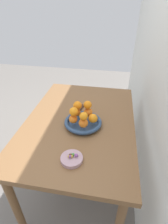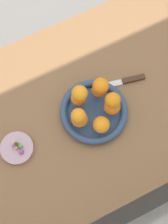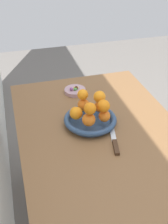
# 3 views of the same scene
# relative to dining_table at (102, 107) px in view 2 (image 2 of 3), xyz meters

# --- Properties ---
(ground_plane) EXTENTS (6.00, 6.00, 0.00)m
(ground_plane) POSITION_rel_dining_table_xyz_m (0.00, 0.00, -0.65)
(ground_plane) COLOR slate
(dining_table) EXTENTS (1.10, 0.76, 0.74)m
(dining_table) POSITION_rel_dining_table_xyz_m (0.00, 0.00, 0.00)
(dining_table) COLOR brown
(dining_table) RESTS_ON ground_plane
(fruit_bowl) EXTENTS (0.25, 0.25, 0.04)m
(fruit_bowl) POSITION_rel_dining_table_xyz_m (0.06, 0.03, 0.11)
(fruit_bowl) COLOR navy
(fruit_bowl) RESTS_ON dining_table
(candy_dish) EXTENTS (0.12, 0.12, 0.02)m
(candy_dish) POSITION_rel_dining_table_xyz_m (0.37, 0.03, 0.10)
(candy_dish) COLOR #B28C99
(candy_dish) RESTS_ON dining_table
(orange_0) EXTENTS (0.05, 0.05, 0.05)m
(orange_0) POSITION_rel_dining_table_xyz_m (0.01, -0.02, 0.16)
(orange_0) COLOR orange
(orange_0) RESTS_ON fruit_bowl
(orange_1) EXTENTS (0.06, 0.06, 0.06)m
(orange_1) POSITION_rel_dining_table_xyz_m (0.09, -0.03, 0.16)
(orange_1) COLOR orange
(orange_1) RESTS_ON fruit_bowl
(orange_2) EXTENTS (0.06, 0.06, 0.06)m
(orange_2) POSITION_rel_dining_table_xyz_m (0.13, 0.05, 0.16)
(orange_2) COLOR orange
(orange_2) RESTS_ON fruit_bowl
(orange_3) EXTENTS (0.06, 0.06, 0.06)m
(orange_3) POSITION_rel_dining_table_xyz_m (0.07, 0.10, 0.16)
(orange_3) COLOR orange
(orange_3) RESTS_ON fruit_bowl
(orange_4) EXTENTS (0.06, 0.06, 0.06)m
(orange_4) POSITION_rel_dining_table_xyz_m (0.00, 0.06, 0.16)
(orange_4) COLOR orange
(orange_4) RESTS_ON fruit_bowl
(orange_5) EXTENTS (0.06, 0.06, 0.06)m
(orange_5) POSITION_rel_dining_table_xyz_m (0.09, -0.02, 0.21)
(orange_5) COLOR orange
(orange_5) RESTS_ON orange_1
(orange_6) EXTENTS (0.05, 0.05, 0.05)m
(orange_6) POSITION_rel_dining_table_xyz_m (0.13, 0.05, 0.21)
(orange_6) COLOR orange
(orange_6) RESTS_ON orange_2
(orange_7) EXTENTS (0.06, 0.06, 0.06)m
(orange_7) POSITION_rel_dining_table_xyz_m (-0.00, 0.05, 0.22)
(orange_7) COLOR orange
(orange_7) RESTS_ON orange_4
(orange_8) EXTENTS (0.06, 0.06, 0.06)m
(orange_8) POSITION_rel_dining_table_xyz_m (0.01, -0.01, 0.21)
(orange_8) COLOR orange
(orange_8) RESTS_ON orange_0
(candy_ball_0) EXTENTS (0.02, 0.02, 0.02)m
(candy_ball_0) POSITION_rel_dining_table_xyz_m (0.37, 0.03, 0.12)
(candy_ball_0) COLOR gold
(candy_ball_0) RESTS_ON candy_dish
(candy_ball_1) EXTENTS (0.01, 0.01, 0.01)m
(candy_ball_1) POSITION_rel_dining_table_xyz_m (0.37, 0.01, 0.12)
(candy_ball_1) COLOR gold
(candy_ball_1) RESTS_ON candy_dish
(candy_ball_2) EXTENTS (0.02, 0.02, 0.02)m
(candy_ball_2) POSITION_rel_dining_table_xyz_m (0.36, 0.03, 0.12)
(candy_ball_2) COLOR #4C9947
(candy_ball_2) RESTS_ON candy_dish
(candy_ball_3) EXTENTS (0.02, 0.02, 0.02)m
(candy_ball_3) POSITION_rel_dining_table_xyz_m (0.37, 0.02, 0.12)
(candy_ball_3) COLOR #472819
(candy_ball_3) RESTS_ON candy_dish
(candy_ball_4) EXTENTS (0.02, 0.02, 0.02)m
(candy_ball_4) POSITION_rel_dining_table_xyz_m (0.37, 0.02, 0.12)
(candy_ball_4) COLOR #8C4C99
(candy_ball_4) RESTS_ON candy_dish
(candy_ball_5) EXTENTS (0.02, 0.02, 0.02)m
(candy_ball_5) POSITION_rel_dining_table_xyz_m (0.36, 0.05, 0.12)
(candy_ball_5) COLOR #8C4C99
(candy_ball_5) RESTS_ON candy_dish
(candy_ball_6) EXTENTS (0.01, 0.01, 0.01)m
(candy_ball_6) POSITION_rel_dining_table_xyz_m (0.36, 0.03, 0.12)
(candy_ball_6) COLOR #4C9947
(candy_ball_6) RESTS_ON candy_dish
(knife) EXTENTS (0.26, 0.08, 0.01)m
(knife) POSITION_rel_dining_table_xyz_m (-0.08, -0.03, 0.09)
(knife) COLOR #3F2819
(knife) RESTS_ON dining_table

